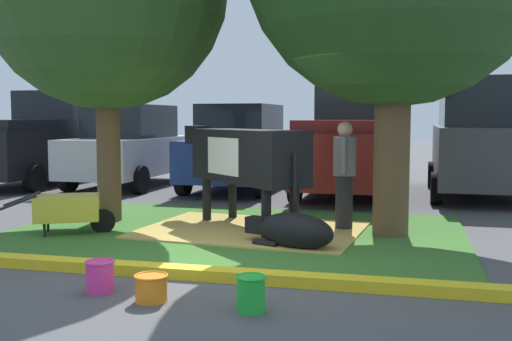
{
  "coord_description": "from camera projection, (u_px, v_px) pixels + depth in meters",
  "views": [
    {
      "loc": [
        2.13,
        -6.78,
        1.71
      ],
      "look_at": [
        -0.13,
        2.18,
        0.9
      ],
      "focal_mm": 42.42,
      "sensor_mm": 36.0,
      "label": 1
    }
  ],
  "objects": [
    {
      "name": "cow_holstein",
      "position": [
        244.0,
        157.0,
        9.27
      ],
      "size": [
        2.56,
        2.4,
        1.57
      ],
      "color": "black",
      "rests_on": "ground"
    },
    {
      "name": "curb_yellow",
      "position": [
        167.0,
        271.0,
        6.51
      ],
      "size": [
        7.87,
        0.24,
        0.12
      ],
      "primitive_type": "cube",
      "color": "yellow",
      "rests_on": "ground"
    },
    {
      "name": "wheelbarrow",
      "position": [
        69.0,
        208.0,
        8.82
      ],
      "size": [
        1.55,
        1.1,
        0.63
      ],
      "color": "gold",
      "rests_on": "ground"
    },
    {
      "name": "sedan_blue",
      "position": [
        241.0,
        148.0,
        14.39
      ],
      "size": [
        2.06,
        4.42,
        2.02
      ],
      "color": "navy",
      "rests_on": "ground"
    },
    {
      "name": "pickup_truck_black",
      "position": [
        44.0,
        141.0,
        15.77
      ],
      "size": [
        2.27,
        5.42,
        2.42
      ],
      "color": "black",
      "rests_on": "ground"
    },
    {
      "name": "bucket_pink",
      "position": [
        100.0,
        276.0,
        5.92
      ],
      "size": [
        0.3,
        0.3,
        0.31
      ],
      "color": "#EA3893",
      "rests_on": "ground"
    },
    {
      "name": "pickup_truck_maroon",
      "position": [
        355.0,
        144.0,
        13.61
      ],
      "size": [
        2.27,
        5.42,
        2.42
      ],
      "color": "maroon",
      "rests_on": "ground"
    },
    {
      "name": "person_handler",
      "position": [
        344.0,
        173.0,
        9.08
      ],
      "size": [
        0.34,
        0.53,
        1.65
      ],
      "color": "black",
      "rests_on": "ground"
    },
    {
      "name": "sedan_silver",
      "position": [
        131.0,
        147.0,
        15.07
      ],
      "size": [
        2.06,
        4.42,
        2.02
      ],
      "color": "silver",
      "rests_on": "ground"
    },
    {
      "name": "hay_bedding",
      "position": [
        251.0,
        230.0,
        9.06
      ],
      "size": [
        3.4,
        2.68,
        0.04
      ],
      "primitive_type": "cube",
      "rotation": [
        0.0,
        0.0,
        -0.09
      ],
      "color": "tan",
      "rests_on": "ground"
    },
    {
      "name": "ground_plane",
      "position": [
        222.0,
        261.0,
        7.22
      ],
      "size": [
        80.0,
        80.0,
        0.0
      ],
      "primitive_type": "plane",
      "color": "#4C4C4F"
    },
    {
      "name": "grass_island",
      "position": [
        233.0,
        233.0,
        8.95
      ],
      "size": [
        6.67,
        4.74,
        0.02
      ],
      "primitive_type": "cube",
      "color": "#386B28",
      "rests_on": "ground"
    },
    {
      "name": "bucket_green",
      "position": [
        251.0,
        293.0,
        5.32
      ],
      "size": [
        0.28,
        0.28,
        0.33
      ],
      "color": "green",
      "rests_on": "ground"
    },
    {
      "name": "suv_dark_grey",
      "position": [
        481.0,
        138.0,
        13.03
      ],
      "size": [
        2.16,
        4.62,
        2.52
      ],
      "color": "#3D3D42",
      "rests_on": "ground"
    },
    {
      "name": "calf_lying",
      "position": [
        293.0,
        231.0,
        7.86
      ],
      "size": [
        1.33,
        0.84,
        0.48
      ],
      "color": "black",
      "rests_on": "ground"
    },
    {
      "name": "bucket_orange",
      "position": [
        151.0,
        287.0,
        5.62
      ],
      "size": [
        0.32,
        0.32,
        0.25
      ],
      "color": "orange",
      "rests_on": "ground"
    }
  ]
}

